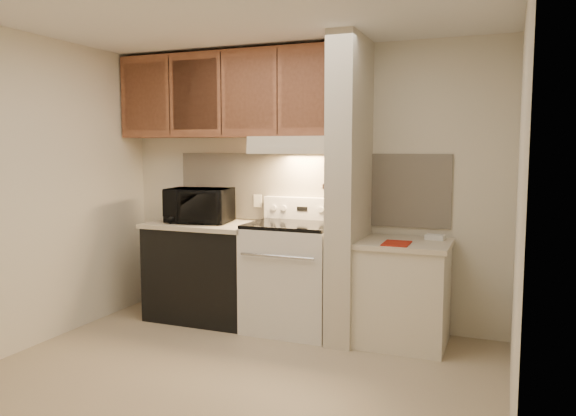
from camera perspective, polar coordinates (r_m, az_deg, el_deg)
The scene contains 50 objects.
floor at distance 4.10m, azimuth -5.67°, elevation -16.84°, with size 3.60×3.60×0.00m, color tan.
ceiling at distance 3.89m, azimuth -6.08°, elevation 19.48°, with size 3.60×3.60×0.00m, color white.
wall_back at distance 5.17m, azimuth 1.85°, elevation 2.23°, with size 3.60×0.02×2.50m, color beige.
wall_left at distance 4.90m, azimuth -24.90°, elevation 1.45°, with size 0.02×3.00×2.50m, color beige.
wall_right at distance 3.37m, azimuth 22.40°, elevation -0.29°, with size 0.02×3.00×2.50m, color beige.
backsplash at distance 5.16m, azimuth 1.80°, elevation 2.06°, with size 2.60×0.02×0.63m, color beige.
range_body at distance 4.97m, azimuth 0.45°, elevation -7.15°, with size 0.76×0.65×0.92m, color silver.
oven_window at distance 4.67m, azimuth -0.97°, elevation -7.50°, with size 0.50×0.01×0.30m, color black.
oven_handle at distance 4.59m, azimuth -1.16°, elevation -4.93°, with size 0.02×0.02×0.65m, color silver.
cooktop at distance 4.88m, azimuth 0.46°, elevation -1.71°, with size 0.74×0.64×0.03m, color black.
range_backguard at distance 5.13m, azimuth 1.61°, elevation -0.04°, with size 0.76×0.08×0.20m, color silver.
range_display at distance 5.09m, azimuth 1.45°, elevation -0.09°, with size 0.10×0.01×0.04m, color black.
range_knob_left_outer at distance 5.19m, azimuth -1.46°, elevation 0.03°, with size 0.05×0.05×0.02m, color silver.
range_knob_left_inner at distance 5.15m, azimuth -0.44°, elevation -0.01°, with size 0.05×0.05×0.02m, color silver.
range_knob_right_inner at distance 5.03m, azimuth 3.36°, elevation -0.17°, with size 0.05×0.05×0.02m, color silver.
range_knob_right_outer at distance 5.00m, azimuth 4.45°, elevation -0.22°, with size 0.05×0.05×0.02m, color silver.
dishwasher_front at distance 5.35m, azimuth -8.38°, elevation -6.52°, with size 1.00×0.63×0.87m, color black.
left_countertop at distance 5.27m, azimuth -8.45°, elevation -1.69°, with size 1.04×0.67×0.04m, color beige.
spoon_rest at distance 5.52m, azimuth -8.77°, elevation -1.05°, with size 0.24×0.08×0.02m, color black.
teal_jar at distance 5.43m, azimuth -6.84°, elevation -0.68°, with size 0.09×0.09×0.10m, color #306B6E.
outlet at distance 5.34m, azimuth -3.10°, elevation 0.73°, with size 0.08×0.01×0.12m, color beige.
microwave at distance 5.27m, azimuth -8.99°, elevation 0.26°, with size 0.57×0.39×0.32m, color black.
partition_pillar at distance 4.68m, azimuth 6.27°, elevation 1.80°, with size 0.22×0.70×2.50m, color beige.
pillar_trim at distance 4.71m, azimuth 4.91°, elevation 2.45°, with size 0.01×0.70×0.04m, color #935638.
knife_strip at distance 4.66m, azimuth 4.67°, elevation 2.66°, with size 0.02×0.42×0.04m, color black.
knife_blade_a at distance 4.52m, azimuth 3.90°, elevation 1.28°, with size 0.01×0.04×0.16m, color silver.
knife_handle_a at distance 4.51m, azimuth 3.93°, elevation 3.19°, with size 0.02×0.02×0.10m, color black.
knife_blade_b at distance 4.59m, azimuth 4.18°, elevation 1.23°, with size 0.01×0.04×0.18m, color silver.
knife_handle_b at distance 4.57m, azimuth 4.18°, elevation 3.22°, with size 0.02×0.02×0.10m, color black.
knife_blade_c at distance 4.68m, azimuth 4.52°, elevation 1.20°, with size 0.01×0.04×0.20m, color silver.
knife_handle_c at distance 4.65m, azimuth 4.49°, elevation 3.27°, with size 0.02×0.02×0.10m, color black.
knife_blade_d at distance 4.74m, azimuth 4.76°, elevation 1.50°, with size 0.01×0.04×0.16m, color silver.
knife_handle_d at distance 4.73m, azimuth 4.79°, elevation 3.31°, with size 0.02×0.02×0.10m, color black.
knife_blade_e at distance 4.84m, azimuth 5.11°, elevation 1.47°, with size 0.01×0.04×0.18m, color silver.
knife_handle_e at distance 4.80m, azimuth 5.04°, elevation 3.35°, with size 0.02×0.02×0.10m, color black.
oven_mitt at distance 4.88m, azimuth 5.30°, elevation 1.64°, with size 0.03×0.11×0.26m, color slate.
right_cab_base at distance 4.72m, azimuth 11.60°, elevation -8.67°, with size 0.70×0.60×0.81m, color beige.
right_countertop at distance 4.63m, azimuth 11.71°, elevation -3.57°, with size 0.74×0.64×0.04m, color beige.
red_folder at distance 4.49m, azimuth 10.97°, elevation -3.55°, with size 0.20×0.28×0.01m, color #9F1E0F.
white_box at distance 4.77m, azimuth 14.70°, elevation -2.88°, with size 0.15×0.10×0.04m, color white.
range_hood at distance 4.95m, azimuth 0.99°, elevation 6.41°, with size 0.78×0.44×0.15m, color beige.
hood_lip at distance 4.76m, azimuth 0.09°, elevation 5.88°, with size 0.78×0.04×0.06m, color beige.
upper_cabinets at distance 5.30m, azimuth -5.96°, elevation 11.34°, with size 2.18×0.33×0.77m, color #935638.
cab_door_a at distance 5.59m, azimuth -14.32°, elevation 10.90°, with size 0.46×0.01×0.63m, color #935638.
cab_gap_a at distance 5.44m, azimuth -11.96°, elevation 11.10°, with size 0.01×0.01×0.73m, color black.
cab_door_b at distance 5.29m, azimuth -9.45°, elevation 11.29°, with size 0.46×0.01×0.63m, color #935638.
cab_gap_b at distance 5.16m, azimuth -6.81°, elevation 11.47°, with size 0.01×0.01×0.73m, color black.
cab_door_c at distance 5.03m, azimuth -4.02°, elevation 11.63°, with size 0.46×0.01×0.63m, color #935638.
cab_gap_c at distance 4.92m, azimuth -1.10°, elevation 11.77°, with size 0.01×0.01×0.73m, color black.
cab_door_d at distance 4.82m, azimuth 1.95°, elevation 11.89°, with size 0.46×0.01×0.63m, color #935638.
Camera 1 is at (1.75, -3.35, 1.60)m, focal length 35.00 mm.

